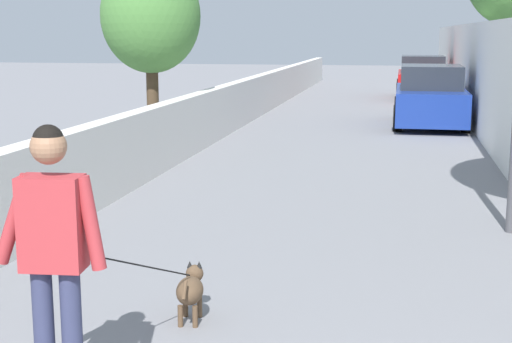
% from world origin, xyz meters
% --- Properties ---
extents(ground_plane, '(80.00, 80.00, 0.00)m').
position_xyz_m(ground_plane, '(14.00, 0.00, 0.00)').
color(ground_plane, gray).
extents(wall_left, '(48.00, 0.30, 1.13)m').
position_xyz_m(wall_left, '(12.00, 2.98, 0.57)').
color(wall_left, silver).
rests_on(wall_left, ground).
extents(fence_right, '(48.00, 0.30, 2.59)m').
position_xyz_m(fence_right, '(12.00, -2.98, 1.30)').
color(fence_right, white).
rests_on(fence_right, ground).
extents(tree_left_near, '(2.02, 2.02, 3.84)m').
position_xyz_m(tree_left_near, '(13.00, 3.93, 2.66)').
color(tree_left_near, '#473523').
rests_on(tree_left_near, ground).
extents(person_skateboarder, '(0.26, 0.71, 1.73)m').
position_xyz_m(person_skateboarder, '(2.43, 0.97, 1.10)').
color(person_skateboarder, '#333859').
rests_on(person_skateboarder, skateboard).
extents(dog, '(1.83, 0.55, 1.06)m').
position_xyz_m(dog, '(3.98, 0.56, 0.28)').
color(dog, brown).
rests_on(dog, ground).
extents(car_near, '(4.04, 1.80, 1.54)m').
position_xyz_m(car_near, '(17.82, -1.83, 0.71)').
color(car_near, navy).
rests_on(car_near, ground).
extents(car_far, '(3.87, 1.80, 1.54)m').
position_xyz_m(car_far, '(26.05, -1.83, 0.71)').
color(car_far, '#B71414').
rests_on(car_far, ground).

